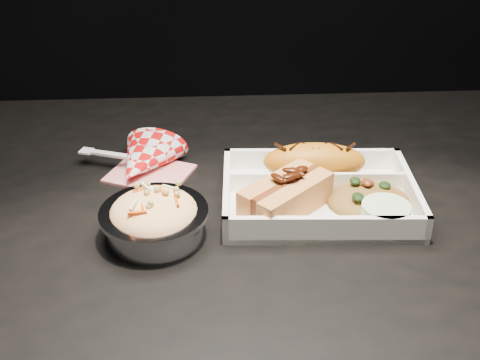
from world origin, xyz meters
name	(u,v)px	position (x,y,z in m)	size (l,w,h in m)	color
dining_table	(286,267)	(0.00, 0.00, 0.66)	(1.20, 0.80, 0.75)	black
food_tray	(318,197)	(0.04, 0.02, 0.76)	(0.26, 0.19, 0.04)	white
fried_pastry	(314,162)	(0.04, 0.07, 0.78)	(0.14, 0.06, 0.05)	#C77113
hotdog	(286,193)	(-0.01, -0.01, 0.78)	(0.13, 0.13, 0.06)	#DF904C
fried_rice_mound	(369,193)	(0.10, 0.00, 0.77)	(0.11, 0.09, 0.03)	olive
cupcake_liner	(385,216)	(0.11, -0.05, 0.77)	(0.06, 0.06, 0.03)	beige
foil_coleslaw_cup	(154,217)	(-0.17, -0.04, 0.78)	(0.13, 0.13, 0.06)	silver
napkin_fork	(143,161)	(-0.20, 0.12, 0.77)	(0.18, 0.14, 0.10)	red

